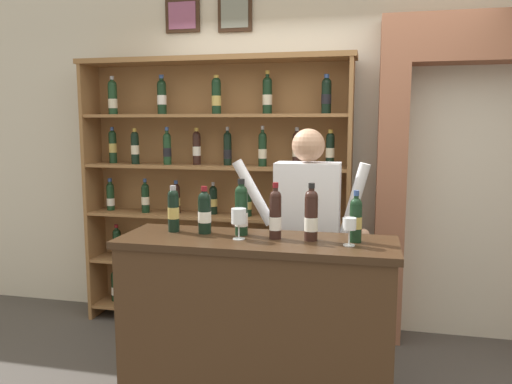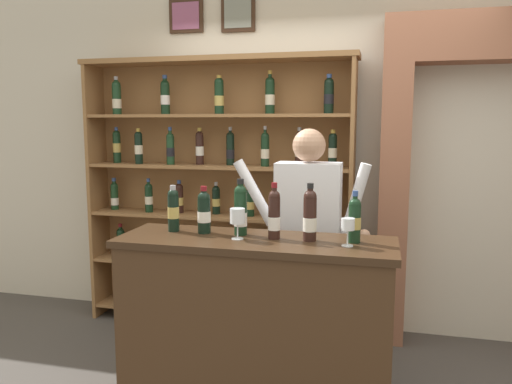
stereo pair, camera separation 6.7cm
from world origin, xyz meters
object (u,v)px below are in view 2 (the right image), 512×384
object	(u,v)px
wine_glass_center	(348,225)
wine_glass_spare	(238,218)
tasting_bottle_grappa	(204,211)
tasting_bottle_chianti	(355,219)
shopkeeper	(308,224)
wine_shelf	(218,188)
tasting_bottle_prosecco	(241,209)
tasting_bottle_bianco	(173,209)
tasting_bottle_brunello	(310,215)
tasting_counter	(255,328)
tasting_bottle_rosso	(274,214)

from	to	relation	value
wine_glass_center	wine_glass_spare	bearing A→B (deg)	178.72
tasting_bottle_grappa	tasting_bottle_chianti	bearing A→B (deg)	-1.62
tasting_bottle_chianti	wine_glass_spare	distance (m)	0.64
shopkeeper	wine_shelf	bearing A→B (deg)	141.89
tasting_bottle_prosecco	tasting_bottle_bianco	bearing A→B (deg)	-179.61
tasting_bottle_grappa	tasting_bottle_brunello	xyz separation A→B (m)	(0.63, -0.04, 0.01)
wine_shelf	tasting_bottle_chianti	size ratio (longest dim) A/B	7.91
wine_shelf	wine_glass_spare	distance (m)	1.35
wine_shelf	tasting_counter	xyz separation A→B (m)	(0.62, -1.21, -0.63)
tasting_bottle_bianco	tasting_bottle_rosso	size ratio (longest dim) A/B	0.87
tasting_bottle_brunello	tasting_bottle_grappa	bearing A→B (deg)	176.21
wine_shelf	wine_glass_spare	size ratio (longest dim) A/B	12.88
tasting_bottle_chianti	wine_glass_spare	bearing A→B (deg)	-173.00
tasting_bottle_bianco	tasting_bottle_chianti	xyz separation A→B (m)	(1.06, -0.03, -0.01)
tasting_bottle_chianti	tasting_counter	bearing A→B (deg)	-174.90
tasting_bottle_grappa	tasting_bottle_brunello	world-z (taller)	tasting_bottle_brunello
wine_shelf	tasting_bottle_grappa	xyz separation A→B (m)	(0.29, -1.14, 0.02)
wine_shelf	tasting_bottle_prosecco	distance (m)	1.25
wine_shelf	wine_glass_spare	bearing A→B (deg)	-67.04
tasting_counter	wine_glass_center	bearing A→B (deg)	-4.81
tasting_counter	tasting_bottle_brunello	distance (m)	0.73
wine_shelf	tasting_bottle_grappa	bearing A→B (deg)	-75.57
tasting_bottle_prosecco	wine_glass_center	world-z (taller)	tasting_bottle_prosecco
tasting_bottle_prosecco	wine_glass_center	distance (m)	0.63
wine_shelf	tasting_counter	world-z (taller)	wine_shelf
tasting_counter	tasting_bottle_rosso	size ratio (longest dim) A/B	4.93
tasting_counter	tasting_bottle_bianco	bearing A→B (deg)	171.76
tasting_bottle_rosso	wine_glass_spare	size ratio (longest dim) A/B	1.82
tasting_bottle_grappa	wine_glass_spare	size ratio (longest dim) A/B	1.60
shopkeeper	tasting_bottle_rosso	bearing A→B (deg)	-101.93
tasting_bottle_prosecco	tasting_bottle_rosso	xyz separation A→B (m)	(0.21, -0.05, -0.01)
wine_shelf	tasting_bottle_bianco	world-z (taller)	wine_shelf
shopkeeper	tasting_bottle_rosso	xyz separation A→B (m)	(-0.11, -0.53, 0.16)
tasting_bottle_chianti	tasting_bottle_grappa	bearing A→B (deg)	178.38
tasting_bottle_bianco	wine_shelf	bearing A→B (deg)	95.01
tasting_counter	tasting_bottle_rosso	bearing A→B (deg)	16.29
tasting_bottle_grappa	tasting_bottle_rosso	xyz separation A→B (m)	(0.43, -0.04, 0.01)
shopkeeper	tasting_bottle_brunello	xyz separation A→B (m)	(0.09, -0.53, 0.16)
wine_glass_spare	wine_glass_center	bearing A→B (deg)	-1.28
tasting_bottle_chianti	wine_glass_spare	size ratio (longest dim) A/B	1.63
tasting_bottle_prosecco	tasting_bottle_brunello	distance (m)	0.41
tasting_bottle_grappa	tasting_bottle_rosso	size ratio (longest dim) A/B	0.88
tasting_bottle_rosso	tasting_bottle_brunello	size ratio (longest dim) A/B	0.99
wine_shelf	tasting_counter	distance (m)	1.50
wine_shelf	shopkeeper	xyz separation A→B (m)	(0.83, -0.65, -0.13)
shopkeeper	tasting_bottle_brunello	size ratio (longest dim) A/B	5.17
tasting_bottle_rosso	shopkeeper	bearing A→B (deg)	78.07
wine_glass_center	tasting_bottle_prosecco	bearing A→B (deg)	168.88
shopkeeper	wine_glass_spare	size ratio (longest dim) A/B	9.49
tasting_bottle_rosso	wine_glass_spare	xyz separation A→B (m)	(-0.19, -0.06, -0.02)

